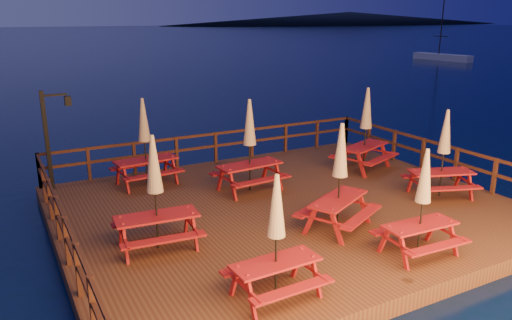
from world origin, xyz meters
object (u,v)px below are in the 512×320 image
object	(u,v)px
lamp_post	(52,131)
sailboat	(442,57)
picnic_table_0	(155,191)
picnic_table_2	(340,175)
picnic_table_1	(423,201)

from	to	relation	value
lamp_post	sailboat	world-z (taller)	sailboat
lamp_post	sailboat	size ratio (longest dim) A/B	0.26
lamp_post	picnic_table_0	bearing A→B (deg)	-74.90
lamp_post	picnic_table_2	xyz separation A→B (m)	(5.70, -6.44, -0.41)
picnic_table_2	sailboat	bearing A→B (deg)	12.75
lamp_post	picnic_table_0	size ratio (longest dim) A/B	1.14
sailboat	picnic_table_2	size ratio (longest dim) A/B	4.36
sailboat	picnic_table_1	bearing A→B (deg)	-144.31
picnic_table_1	picnic_table_2	xyz separation A→B (m)	(-0.72, 1.96, 0.13)
picnic_table_2	lamp_post	bearing A→B (deg)	104.74
sailboat	picnic_table_2	xyz separation A→B (m)	(-43.26, -35.64, 1.40)
sailboat	picnic_table_1	size ratio (longest dim) A/B	4.81
sailboat	picnic_table_0	size ratio (longest dim) A/B	4.41
picnic_table_0	picnic_table_1	bearing A→B (deg)	-26.32
lamp_post	picnic_table_2	distance (m)	8.61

